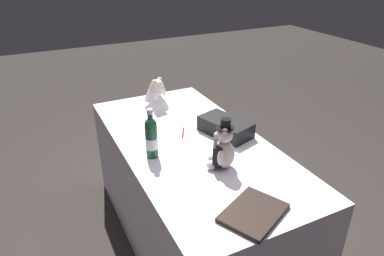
{
  "coord_description": "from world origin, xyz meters",
  "views": [
    {
      "loc": [
        -1.72,
        0.85,
        1.86
      ],
      "look_at": [
        0.0,
        0.0,
        0.88
      ],
      "focal_mm": 32.7,
      "sensor_mm": 36.0,
      "label": 1
    }
  ],
  "objects_px": {
    "gift_case_black": "(225,127)",
    "teddy_bear_groom": "(222,149)",
    "teddy_bear_bride": "(156,95)",
    "signing_pen": "(183,133)",
    "guestbook": "(253,213)",
    "champagne_bottle": "(151,137)"
  },
  "relations": [
    {
      "from": "teddy_bear_groom",
      "to": "gift_case_black",
      "type": "bearing_deg",
      "value": -33.94
    },
    {
      "from": "champagne_bottle",
      "to": "guestbook",
      "type": "xyz_separation_m",
      "value": [
        -0.68,
        -0.24,
        -0.12
      ]
    },
    {
      "from": "gift_case_black",
      "to": "guestbook",
      "type": "xyz_separation_m",
      "value": [
        -0.74,
        0.29,
        -0.04
      ]
    },
    {
      "from": "champagne_bottle",
      "to": "signing_pen",
      "type": "distance_m",
      "value": 0.35
    },
    {
      "from": "champagne_bottle",
      "to": "guestbook",
      "type": "distance_m",
      "value": 0.73
    },
    {
      "from": "gift_case_black",
      "to": "teddy_bear_groom",
      "type": "bearing_deg",
      "value": 146.06
    },
    {
      "from": "teddy_bear_groom",
      "to": "guestbook",
      "type": "relative_size",
      "value": 0.99
    },
    {
      "from": "signing_pen",
      "to": "champagne_bottle",
      "type": "bearing_deg",
      "value": 122.61
    },
    {
      "from": "guestbook",
      "to": "signing_pen",
      "type": "bearing_deg",
      "value": -28.41
    },
    {
      "from": "teddy_bear_bride",
      "to": "signing_pen",
      "type": "distance_m",
      "value": 0.5
    },
    {
      "from": "signing_pen",
      "to": "guestbook",
      "type": "height_order",
      "value": "guestbook"
    },
    {
      "from": "teddy_bear_groom",
      "to": "champagne_bottle",
      "type": "height_order",
      "value": "champagne_bottle"
    },
    {
      "from": "signing_pen",
      "to": "guestbook",
      "type": "distance_m",
      "value": 0.86
    },
    {
      "from": "champagne_bottle",
      "to": "signing_pen",
      "type": "bearing_deg",
      "value": -57.39
    },
    {
      "from": "champagne_bottle",
      "to": "gift_case_black",
      "type": "relative_size",
      "value": 0.79
    },
    {
      "from": "signing_pen",
      "to": "gift_case_black",
      "type": "height_order",
      "value": "gift_case_black"
    },
    {
      "from": "teddy_bear_bride",
      "to": "gift_case_black",
      "type": "distance_m",
      "value": 0.66
    },
    {
      "from": "teddy_bear_groom",
      "to": "gift_case_black",
      "type": "height_order",
      "value": "teddy_bear_groom"
    },
    {
      "from": "guestbook",
      "to": "teddy_bear_bride",
      "type": "bearing_deg",
      "value": -27.68
    },
    {
      "from": "teddy_bear_groom",
      "to": "gift_case_black",
      "type": "relative_size",
      "value": 0.77
    },
    {
      "from": "teddy_bear_bride",
      "to": "champagne_bottle",
      "type": "bearing_deg",
      "value": 157.11
    },
    {
      "from": "gift_case_black",
      "to": "guestbook",
      "type": "relative_size",
      "value": 1.29
    }
  ]
}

